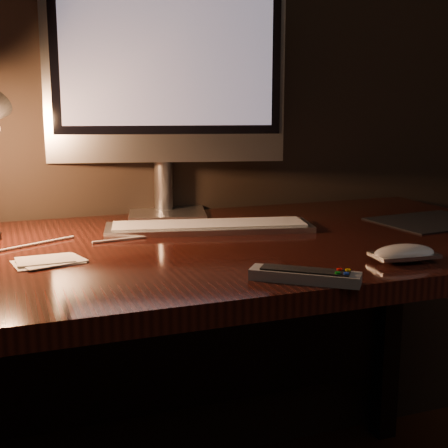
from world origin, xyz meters
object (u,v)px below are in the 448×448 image
object	(u,v)px
keyboard	(209,227)
tv_remote	(305,275)
monitor	(165,68)
desk	(172,295)
mouse	(404,256)

from	to	relation	value
keyboard	tv_remote	world-z (taller)	tv_remote
monitor	tv_remote	xyz separation A→B (m)	(0.05, -0.65, -0.35)
tv_remote	keyboard	bearing A→B (deg)	129.83
desk	tv_remote	xyz separation A→B (m)	(0.11, -0.40, 0.14)
monitor	keyboard	distance (m)	0.42
desk	keyboard	bearing A→B (deg)	21.78
tv_remote	desk	bearing A→B (deg)	144.12
desk	monitor	world-z (taller)	monitor
monitor	mouse	world-z (taller)	monitor
desk	keyboard	distance (m)	0.17
mouse	desk	bearing A→B (deg)	139.49
desk	monitor	size ratio (longest dim) A/B	2.59
desk	keyboard	xyz separation A→B (m)	(0.10, 0.04, 0.14)
desk	mouse	xyz separation A→B (m)	(0.34, -0.35, 0.14)
tv_remote	mouse	bearing A→B (deg)	49.95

